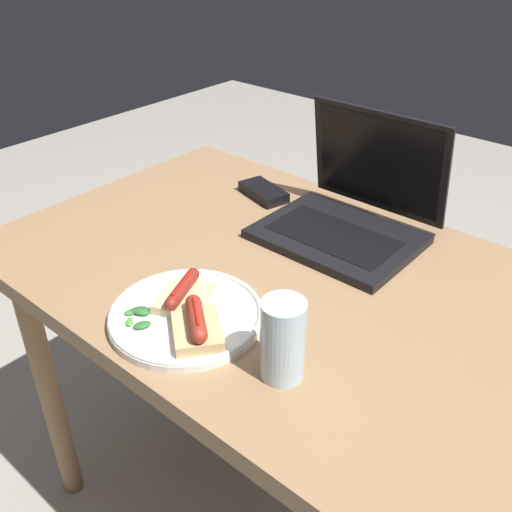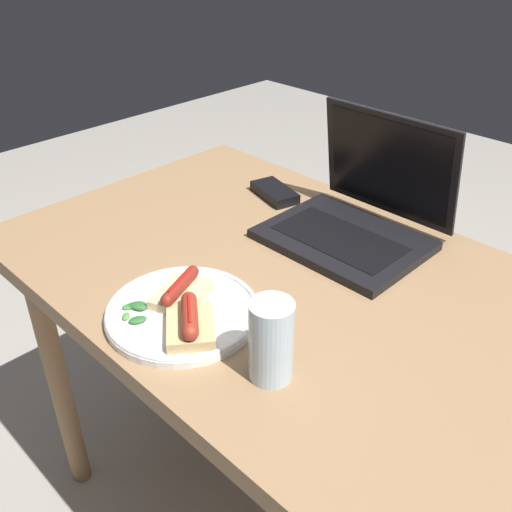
{
  "view_description": "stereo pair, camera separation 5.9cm",
  "coord_description": "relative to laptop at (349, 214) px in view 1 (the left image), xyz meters",
  "views": [
    {
      "loc": [
        0.46,
        -0.69,
        1.34
      ],
      "look_at": [
        -0.08,
        -0.07,
        0.82
      ],
      "focal_mm": 40.0,
      "sensor_mm": 36.0,
      "label": 1
    },
    {
      "loc": [
        0.5,
        -0.65,
        1.34
      ],
      "look_at": [
        -0.08,
        -0.07,
        0.82
      ],
      "focal_mm": 40.0,
      "sensor_mm": 36.0,
      "label": 2
    }
  ],
  "objects": [
    {
      "name": "salad_pile",
      "position": [
        -0.09,
        -0.46,
        -0.03
      ],
      "size": [
        0.06,
        0.06,
        0.01
      ],
      "color": "#2D662D",
      "rests_on": "plate"
    },
    {
      "name": "desk",
      "position": [
        0.06,
        -0.19,
        -0.13
      ],
      "size": [
        1.25,
        0.7,
        0.76
      ],
      "color": "#93704C",
      "rests_on": "ground_plane"
    },
    {
      "name": "external_drive",
      "position": [
        -0.24,
        0.02,
        -0.03
      ],
      "size": [
        0.13,
        0.09,
        0.02
      ],
      "rotation": [
        0.0,
        0.0,
        -0.27
      ],
      "color": "black",
      "rests_on": "desk"
    },
    {
      "name": "plate",
      "position": [
        -0.04,
        -0.41,
        -0.03
      ],
      "size": [
        0.25,
        0.25,
        0.02
      ],
      "color": "white",
      "rests_on": "desk"
    },
    {
      "name": "laptop",
      "position": [
        0.0,
        0.0,
        0.0
      ],
      "size": [
        0.3,
        0.27,
        0.24
      ],
      "color": "black",
      "rests_on": "desk"
    },
    {
      "name": "sausage_toast_middle",
      "position": [
        0.01,
        -0.43,
        -0.01
      ],
      "size": [
        0.12,
        0.12,
        0.05
      ],
      "rotation": [
        0.0,
        0.0,
        5.62
      ],
      "color": "tan",
      "rests_on": "plate"
    },
    {
      "name": "sausage_toast_left",
      "position": [
        -0.07,
        -0.39,
        -0.02
      ],
      "size": [
        0.1,
        0.12,
        0.04
      ],
      "rotation": [
        0.0,
        0.0,
        1.97
      ],
      "color": "#D6B784",
      "rests_on": "plate"
    },
    {
      "name": "drinking_glass",
      "position": [
        0.15,
        -0.4,
        0.02
      ],
      "size": [
        0.06,
        0.06,
        0.13
      ],
      "color": "silver",
      "rests_on": "desk"
    }
  ]
}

